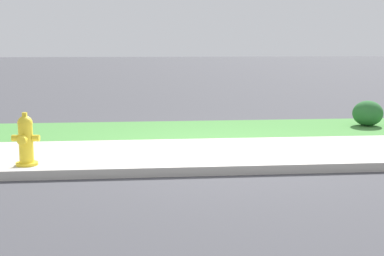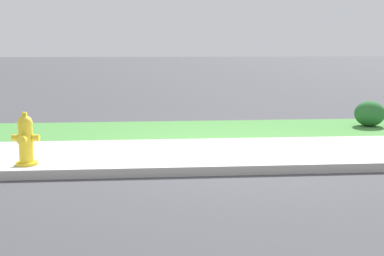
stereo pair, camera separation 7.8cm
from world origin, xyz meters
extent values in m
plane|color=#424247|center=(0.00, 0.00, 0.00)|extent=(120.00, 120.00, 0.00)
cube|color=#BCB7AD|center=(0.00, 0.00, 0.01)|extent=(18.00, 2.45, 0.01)
cube|color=#47893D|center=(0.00, 2.33, 0.00)|extent=(18.00, 2.21, 0.01)
cube|color=#BCB7AD|center=(0.00, -1.31, 0.06)|extent=(18.00, 0.16, 0.12)
cylinder|color=yellow|center=(-2.65, -0.56, 0.03)|extent=(0.30, 0.30, 0.05)
cylinder|color=yellow|center=(-2.65, -0.56, 0.32)|extent=(0.19, 0.19, 0.54)
sphere|color=yellow|center=(-2.65, -0.56, 0.59)|extent=(0.20, 0.20, 0.20)
cube|color=yellow|center=(-2.65, -0.56, 0.70)|extent=(0.06, 0.06, 0.06)
cylinder|color=yellow|center=(-2.51, -0.58, 0.38)|extent=(0.10, 0.10, 0.09)
cylinder|color=yellow|center=(-2.79, -0.55, 0.38)|extent=(0.10, 0.10, 0.09)
cylinder|color=yellow|center=(-2.67, -0.71, 0.38)|extent=(0.13, 0.11, 0.12)
ellipsoid|color=#28662D|center=(3.47, 2.41, 0.26)|extent=(0.60, 0.60, 0.51)
camera|label=1|loc=(-1.13, -7.85, 1.64)|focal=50.00mm
camera|label=2|loc=(-1.06, -7.86, 1.64)|focal=50.00mm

